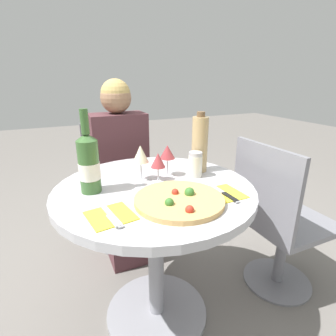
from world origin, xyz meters
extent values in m
plane|color=slate|center=(0.00, 0.00, 0.00)|extent=(12.00, 12.00, 0.00)
cylinder|color=gray|center=(0.00, 0.00, 0.01)|extent=(0.52, 0.52, 0.02)
cylinder|color=gray|center=(0.00, 0.00, 0.36)|extent=(0.08, 0.08, 0.67)
cylinder|color=#B7B7BC|center=(0.00, 0.00, 0.71)|extent=(0.87, 0.87, 0.04)
cylinder|color=slate|center=(0.02, 0.70, 0.01)|extent=(0.39, 0.39, 0.01)
cylinder|color=slate|center=(0.02, 0.70, 0.20)|extent=(0.06, 0.06, 0.41)
cube|color=slate|center=(0.02, 0.70, 0.42)|extent=(0.43, 0.43, 0.03)
cube|color=slate|center=(0.02, 0.90, 0.65)|extent=(0.43, 0.02, 0.44)
cube|color=#512D33|center=(0.02, 0.54, 0.22)|extent=(0.30, 0.32, 0.44)
cube|color=#512D33|center=(0.02, 0.70, 0.70)|extent=(0.36, 0.20, 0.52)
sphere|color=#997051|center=(0.02, 0.70, 1.05)|extent=(0.19, 0.19, 0.19)
sphere|color=tan|center=(0.02, 0.70, 1.08)|extent=(0.18, 0.18, 0.18)
cylinder|color=slate|center=(0.75, -0.09, 0.01)|extent=(0.39, 0.39, 0.01)
cylinder|color=slate|center=(0.75, -0.09, 0.20)|extent=(0.06, 0.06, 0.41)
cube|color=slate|center=(0.75, -0.09, 0.42)|extent=(0.43, 0.43, 0.03)
cube|color=slate|center=(0.55, -0.09, 0.65)|extent=(0.02, 0.43, 0.44)
cylinder|color=tan|center=(0.03, -0.18, 0.74)|extent=(0.34, 0.34, 0.02)
sphere|color=#B22D1E|center=(0.03, -0.14, 0.75)|extent=(0.03, 0.03, 0.03)
sphere|color=#B22D1E|center=(0.01, -0.29, 0.75)|extent=(0.03, 0.03, 0.03)
sphere|color=#336B28|center=(0.08, -0.17, 0.76)|extent=(0.04, 0.04, 0.04)
sphere|color=#336B28|center=(-0.03, -0.22, 0.76)|extent=(0.03, 0.03, 0.03)
cylinder|color=#38602D|center=(-0.26, 0.06, 0.84)|extent=(0.08, 0.08, 0.22)
cone|color=#38602D|center=(-0.26, 0.06, 0.96)|extent=(0.08, 0.08, 0.03)
cylinder|color=#38602D|center=(-0.26, 0.06, 1.02)|extent=(0.03, 0.03, 0.10)
cylinder|color=silver|center=(-0.26, 0.06, 0.82)|extent=(0.09, 0.09, 0.07)
cylinder|color=tan|center=(0.28, 0.09, 0.86)|extent=(0.08, 0.08, 0.27)
cylinder|color=brown|center=(0.28, 0.09, 1.01)|extent=(0.04, 0.04, 0.02)
cylinder|color=silver|center=(0.22, 0.03, 0.78)|extent=(0.07, 0.07, 0.10)
cylinder|color=#B2B2B7|center=(0.22, 0.03, 0.84)|extent=(0.06, 0.06, 0.02)
cylinder|color=silver|center=(0.11, 0.10, 0.73)|extent=(0.06, 0.06, 0.00)
cylinder|color=silver|center=(0.11, 0.10, 0.77)|extent=(0.01, 0.01, 0.08)
cone|color=#9E383D|center=(0.11, 0.10, 0.85)|extent=(0.07, 0.07, 0.06)
cylinder|color=silver|center=(-0.03, 0.10, 0.73)|extent=(0.06, 0.06, 0.00)
cylinder|color=silver|center=(-0.03, 0.10, 0.77)|extent=(0.01, 0.01, 0.08)
cone|color=beige|center=(-0.03, 0.10, 0.85)|extent=(0.07, 0.07, 0.08)
cylinder|color=silver|center=(0.04, 0.05, 0.73)|extent=(0.06, 0.06, 0.00)
cylinder|color=silver|center=(0.04, 0.05, 0.76)|extent=(0.01, 0.01, 0.06)
cone|color=#9E383D|center=(0.04, 0.05, 0.83)|extent=(0.07, 0.07, 0.06)
cube|color=yellow|center=(-0.23, -0.18, 0.73)|extent=(0.17, 0.17, 0.00)
cube|color=silver|center=(-0.23, -0.18, 0.74)|extent=(0.05, 0.19, 0.00)
cube|color=silver|center=(-0.23, -0.23, 0.74)|extent=(0.03, 0.09, 0.00)
cube|color=yellow|center=(0.22, -0.19, 0.73)|extent=(0.15, 0.15, 0.00)
cube|color=silver|center=(0.22, -0.19, 0.74)|extent=(0.02, 0.19, 0.00)
cube|color=black|center=(0.22, -0.24, 0.74)|extent=(0.02, 0.09, 0.00)
camera|label=1|loc=(-0.38, -0.98, 1.18)|focal=28.00mm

